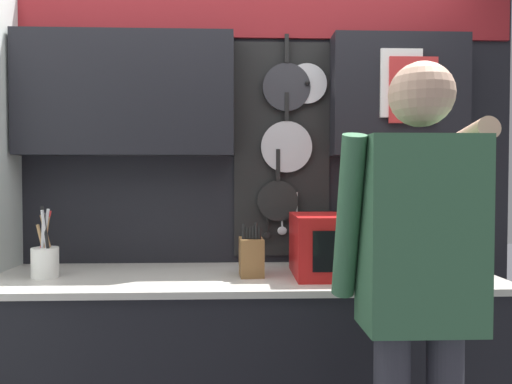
{
  "coord_description": "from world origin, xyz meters",
  "views": [
    {
      "loc": [
        -0.02,
        -2.19,
        1.35
      ],
      "look_at": [
        0.06,
        0.22,
        1.28
      ],
      "focal_mm": 32.0,
      "sensor_mm": 36.0,
      "label": 1
    }
  ],
  "objects_px": {
    "utensil_crock": "(45,259)",
    "person": "(418,272)",
    "microwave": "(349,245)",
    "knife_block": "(251,256)"
  },
  "relations": [
    {
      "from": "utensil_crock",
      "to": "person",
      "type": "distance_m",
      "value": 1.65
    },
    {
      "from": "microwave",
      "to": "person",
      "type": "distance_m",
      "value": 0.67
    },
    {
      "from": "microwave",
      "to": "utensil_crock",
      "type": "height_order",
      "value": "utensil_crock"
    },
    {
      "from": "knife_block",
      "to": "utensil_crock",
      "type": "height_order",
      "value": "utensil_crock"
    },
    {
      "from": "person",
      "to": "microwave",
      "type": "bearing_deg",
      "value": 96.13
    },
    {
      "from": "utensil_crock",
      "to": "person",
      "type": "relative_size",
      "value": 0.19
    },
    {
      "from": "microwave",
      "to": "person",
      "type": "relative_size",
      "value": 0.31
    },
    {
      "from": "microwave",
      "to": "person",
      "type": "height_order",
      "value": "person"
    },
    {
      "from": "knife_block",
      "to": "person",
      "type": "relative_size",
      "value": 0.15
    },
    {
      "from": "utensil_crock",
      "to": "person",
      "type": "bearing_deg",
      "value": -23.83
    }
  ]
}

